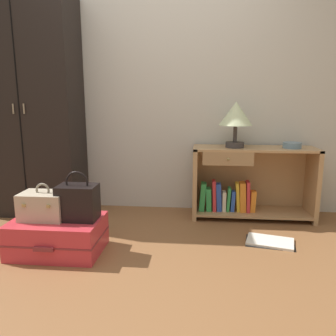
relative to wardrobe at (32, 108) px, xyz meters
The scene contains 11 objects.
ground_plane 1.95m from the wardrobe, 46.96° to the right, with size 9.00×9.00×0.00m, color brown.
back_wall 1.19m from the wardrobe, 14.69° to the left, with size 6.40×0.10×2.60m, color beige.
wardrobe is the anchor object (origin of this frame).
bookshelf 2.18m from the wardrobe, ahead, with size 1.13×0.39×0.68m.
table_lamp 1.93m from the wardrobe, ahead, with size 0.30×0.30×0.42m.
bowl 2.47m from the wardrobe, ahead, with size 0.17×0.17×0.05m, color slate.
suitcase_large 1.39m from the wardrobe, 56.59° to the right, with size 0.65×0.47×0.26m.
train_case 1.21m from the wardrobe, 60.88° to the right, with size 0.32×0.23×0.27m.
handbag 1.31m from the wardrobe, 49.29° to the right, with size 0.28×0.19×0.36m.
bottle 1.27m from the wardrobe, 80.38° to the right, with size 0.07×0.07×0.17m.
open_book_on_floor 2.47m from the wardrobe, 14.59° to the right, with size 0.41×0.31×0.02m.
Camera 1 is at (0.48, -1.89, 1.11)m, focal length 35.61 mm.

